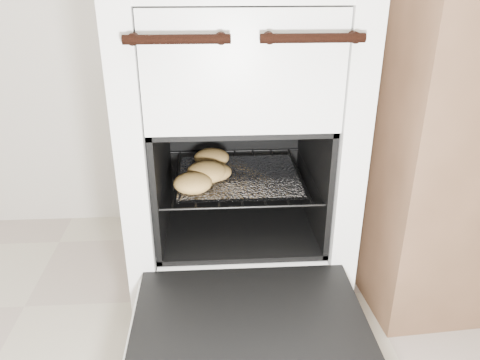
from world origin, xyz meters
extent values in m
cube|color=white|center=(-0.05, 1.20, 0.44)|extent=(0.57, 0.61, 0.87)
cylinder|color=black|center=(-0.18, 0.87, 0.76)|extent=(0.21, 0.02, 0.02)
cylinder|color=black|center=(0.09, 0.87, 0.76)|extent=(0.21, 0.02, 0.02)
cube|color=black|center=(-0.05, 0.70, 0.20)|extent=(0.49, 0.38, 0.02)
cube|color=white|center=(-0.05, 0.70, 0.18)|extent=(0.51, 0.40, 0.02)
cylinder|color=black|center=(-0.25, 1.12, 0.36)|extent=(0.01, 0.40, 0.01)
cylinder|color=black|center=(0.16, 1.12, 0.36)|extent=(0.01, 0.40, 0.01)
cylinder|color=black|center=(-0.05, 0.93, 0.36)|extent=(0.41, 0.01, 0.01)
cylinder|color=black|center=(-0.05, 1.31, 0.36)|extent=(0.41, 0.01, 0.01)
cylinder|color=black|center=(-0.22, 1.12, 0.36)|extent=(0.01, 0.38, 0.01)
cylinder|color=black|center=(-0.16, 1.12, 0.36)|extent=(0.01, 0.38, 0.01)
cylinder|color=black|center=(-0.10, 1.12, 0.36)|extent=(0.01, 0.38, 0.01)
cylinder|color=black|center=(-0.05, 1.12, 0.36)|extent=(0.01, 0.38, 0.01)
cylinder|color=black|center=(0.01, 1.12, 0.36)|extent=(0.01, 0.38, 0.01)
cylinder|color=black|center=(0.07, 1.12, 0.36)|extent=(0.01, 0.38, 0.01)
cylinder|color=black|center=(0.13, 1.12, 0.36)|extent=(0.01, 0.38, 0.01)
cube|color=silver|center=(-0.05, 1.10, 0.36)|extent=(0.32, 0.29, 0.01)
ellipsoid|color=#D8AC56|center=(-0.13, 1.07, 0.39)|extent=(0.11, 0.11, 0.05)
ellipsoid|color=#D8AC56|center=(-0.11, 1.08, 0.39)|extent=(0.13, 0.13, 0.04)
ellipsoid|color=#D8AC56|center=(-0.12, 1.18, 0.39)|extent=(0.14, 0.14, 0.05)
ellipsoid|color=#D8AC56|center=(-0.17, 1.01, 0.39)|extent=(0.13, 0.13, 0.05)
camera|label=1|loc=(-0.12, -0.07, 0.89)|focal=35.00mm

